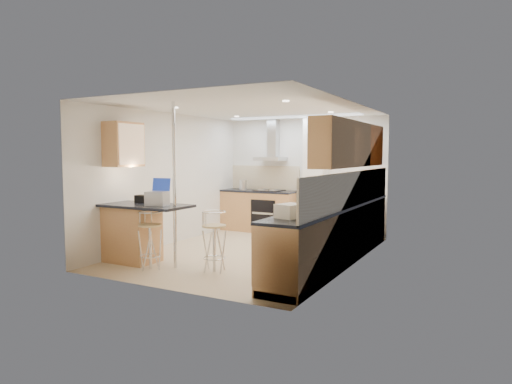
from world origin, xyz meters
The scene contains 16 objects.
ground centered at (0.00, 0.00, 0.00)m, with size 4.80×4.80×0.00m, color #CCAC88.
room_shell centered at (0.32, 0.38, 1.54)m, with size 3.64×4.84×2.51m.
right_counter centered at (1.50, 0.00, 0.46)m, with size 0.63×4.40×0.92m.
back_counter centered at (-0.95, 2.10, 0.46)m, with size 1.70×0.63×0.92m.
peninsula centered at (-1.12, -1.45, 0.48)m, with size 1.47×0.72×0.94m.
microwave centered at (1.40, -0.18, 1.07)m, with size 0.54×0.37×0.30m, color white.
laptop centered at (-0.84, -1.48, 1.05)m, with size 0.31×0.24×0.22m, color #A1A3A8.
bag centered at (-1.30, -1.28, 1.00)m, with size 0.23×0.17×0.12m, color black.
bar_stool_near centered at (-0.83, -1.68, 0.44)m, with size 0.36×0.36×0.88m, color tan, non-canonical shape.
bar_stool_end centered at (0.12, -1.36, 0.45)m, with size 0.37×0.37×0.90m, color tan, non-canonical shape.
jar_a centered at (1.64, 0.66, 1.00)m, with size 0.12×0.12×0.16m, color white.
jar_b centered at (1.63, 0.75, 0.99)m, with size 0.11×0.11×0.14m, color white.
jar_c centered at (1.43, 0.02, 1.02)m, with size 0.14×0.14×0.20m, color #BCB796.
jar_d centered at (1.69, -0.31, 0.99)m, with size 0.10×0.10×0.14m, color white.
bread_bin centered at (1.44, -1.63, 1.01)m, with size 0.26×0.34×0.18m, color white.
kettle centered at (-1.35, 2.06, 1.03)m, with size 0.16×0.16×0.22m, color #B7BABC.
Camera 1 is at (3.76, -6.89, 1.72)m, focal length 32.00 mm.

